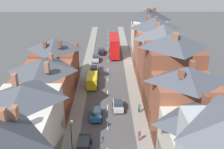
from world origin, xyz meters
name	(u,v)px	position (x,y,z in m)	size (l,w,h in m)	color
pavement_left	(85,76)	(-5.10, 38.00, 0.07)	(2.20, 104.00, 0.14)	gray
pavement_right	(131,76)	(5.10, 38.00, 0.07)	(2.20, 104.00, 0.14)	gray
centre_line_dashes	(108,80)	(0.00, 36.00, 0.01)	(0.14, 97.80, 0.01)	silver
terrace_row_left	(26,118)	(-10.18, 12.63, 4.93)	(8.00, 50.16, 10.60)	#B2704C
terrace_row_right	(175,82)	(10.19, 20.07, 6.35)	(8.00, 65.94, 14.21)	#ADB2B7
double_decker_bus_lead	(114,45)	(1.79, 53.09, 2.82)	(2.74, 10.80, 5.30)	red
car_near_blue	(94,70)	(-3.10, 39.65, 0.85)	(1.90, 4.22, 1.70)	silver
car_near_silver	(96,113)	(-1.80, 20.45, 0.85)	(1.90, 3.90, 1.68)	#236093
car_parked_right_a	(84,145)	(-3.10, 12.41, 0.81)	(1.90, 4.58, 1.60)	black
car_mid_black	(118,105)	(1.80, 23.22, 0.81)	(1.90, 3.89, 1.61)	#B7BABF
car_mid_white	(101,51)	(-1.80, 54.37, 0.81)	(1.90, 4.06, 1.61)	black
car_parked_right_b	(96,58)	(-3.10, 48.08, 0.84)	(1.90, 3.84, 1.68)	#B7BABF
delivery_van	(92,80)	(-3.10, 32.63, 1.34)	(2.20, 5.20, 2.41)	yellow
pedestrian_mid_left	(139,135)	(4.39, 14.28, 1.03)	(0.36, 0.22, 1.61)	brown
pedestrian_mid_right	(139,108)	(5.24, 21.92, 1.03)	(0.36, 0.22, 1.61)	#23232D
street_lamp	(72,140)	(-4.25, 10.31, 3.24)	(0.20, 1.12, 5.50)	black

